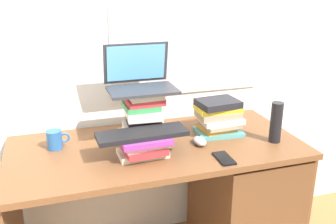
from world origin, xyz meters
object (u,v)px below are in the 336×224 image
(mug, at_px, (55,140))
(water_bottle, at_px, (276,122))
(desk, at_px, (224,196))
(cell_phone, at_px, (224,158))
(laptop, at_px, (140,78))
(keyboard, at_px, (142,134))
(computer_mouse, at_px, (200,141))
(book_stack_side, at_px, (219,117))
(book_stack_keyboard_riser, at_px, (144,145))
(book_stack_tall, at_px, (143,116))

(mug, distance_m, water_bottle, 1.10)
(desk, height_order, cell_phone, cell_phone)
(laptop, distance_m, mug, 0.51)
(keyboard, xyz_separation_m, cell_phone, (0.35, -0.15, -0.11))
(laptop, xyz_separation_m, keyboard, (-0.04, -0.21, -0.21))
(keyboard, distance_m, mug, 0.45)
(computer_mouse, height_order, water_bottle, water_bottle)
(laptop, height_order, mug, laptop)
(computer_mouse, bearing_deg, mug, 166.32)
(book_stack_side, distance_m, water_bottle, 0.30)
(desk, bearing_deg, laptop, 161.88)
(book_stack_side, relative_size, mug, 2.27)
(keyboard, height_order, water_bottle, water_bottle)
(cell_phone, bearing_deg, water_bottle, 19.27)
(book_stack_keyboard_riser, distance_m, book_stack_side, 0.47)
(laptop, relative_size, keyboard, 0.79)
(keyboard, relative_size, water_bottle, 2.01)
(keyboard, relative_size, computer_mouse, 4.04)
(book_stack_side, relative_size, cell_phone, 1.85)
(book_stack_tall, bearing_deg, keyboard, -106.15)
(book_stack_keyboard_riser, distance_m, water_bottle, 0.68)
(mug, bearing_deg, laptop, 0.30)
(desk, distance_m, keyboard, 0.66)
(desk, bearing_deg, cell_phone, -118.96)
(book_stack_keyboard_riser, relative_size, water_bottle, 1.15)
(book_stack_tall, distance_m, computer_mouse, 0.31)
(book_stack_keyboard_riser, distance_m, keyboard, 0.06)
(book_stack_side, bearing_deg, desk, -77.67)
(keyboard, xyz_separation_m, water_bottle, (0.69, -0.04, -0.01))
(keyboard, relative_size, cell_phone, 3.09)
(book_stack_side, height_order, computer_mouse, book_stack_side)
(book_stack_keyboard_riser, bearing_deg, water_bottle, -3.46)
(desk, distance_m, laptop, 0.81)
(desk, xyz_separation_m, book_stack_keyboard_riser, (-0.47, -0.07, 0.40))
(book_stack_tall, distance_m, mug, 0.45)
(book_stack_tall, xyz_separation_m, laptop, (-0.00, 0.05, 0.18))
(keyboard, height_order, computer_mouse, keyboard)
(desk, bearing_deg, book_stack_keyboard_riser, -171.37)
(computer_mouse, relative_size, cell_phone, 0.76)
(computer_mouse, distance_m, mug, 0.71)
(book_stack_keyboard_riser, height_order, cell_phone, book_stack_keyboard_riser)
(desk, distance_m, computer_mouse, 0.40)
(book_stack_tall, relative_size, water_bottle, 1.28)
(book_stack_tall, xyz_separation_m, keyboard, (-0.05, -0.16, -0.02))
(water_bottle, bearing_deg, book_stack_keyboard_riser, 176.54)
(book_stack_keyboard_riser, relative_size, book_stack_side, 0.96)
(book_stack_keyboard_riser, relative_size, laptop, 0.72)
(book_stack_tall, height_order, computer_mouse, book_stack_tall)
(mug, bearing_deg, cell_phone, -25.87)
(laptop, bearing_deg, book_stack_keyboard_riser, -100.26)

